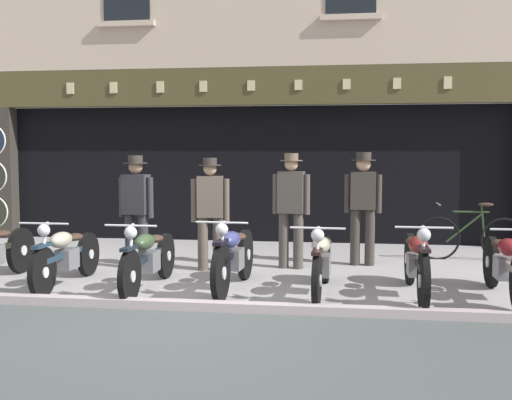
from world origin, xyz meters
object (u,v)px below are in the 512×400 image
at_px(shopkeeper_center, 210,209).
at_px(leaning_bicycle, 471,237).
at_px(motorcycle_center_right, 322,261).
at_px(motorcycle_center, 234,256).
at_px(salesman_left, 136,206).
at_px(motorcycle_far_right, 505,264).
at_px(assistant_far_right, 363,202).
at_px(advert_board_near, 365,153).
at_px(motorcycle_right, 416,261).
at_px(motorcycle_left, 66,254).
at_px(motorcycle_center_left, 149,257).
at_px(salesman_right, 291,205).

relative_size(shopkeeper_center, leaning_bicycle, 0.96).
bearing_deg(motorcycle_center_right, motorcycle_center, -1.06).
xyz_separation_m(motorcycle_center, salesman_left, (-1.69, 1.24, 0.50)).
bearing_deg(motorcycle_far_right, assistant_far_right, -51.12).
xyz_separation_m(salesman_left, advert_board_near, (3.45, 3.05, 0.77)).
bearing_deg(motorcycle_right, motorcycle_left, 0.42).
relative_size(motorcycle_right, advert_board_near, 2.07).
relative_size(motorcycle_right, shopkeeper_center, 1.27).
relative_size(motorcycle_far_right, advert_board_near, 1.99).
relative_size(motorcycle_left, motorcycle_center_left, 0.95).
relative_size(motorcycle_center, assistant_far_right, 1.15).
xyz_separation_m(motorcycle_center, motorcycle_far_right, (3.24, -0.07, -0.01)).
relative_size(motorcycle_center_left, salesman_left, 1.21).
relative_size(motorcycle_center, salesman_left, 1.18).
bearing_deg(motorcycle_center_left, assistant_far_right, -141.98).
bearing_deg(salesman_left, assistant_far_right, -158.36).
height_order(motorcycle_far_right, assistant_far_right, assistant_far_right).
xyz_separation_m(salesman_left, shopkeeper_center, (1.12, -0.01, -0.03)).
height_order(salesman_left, salesman_right, salesman_right).
xyz_separation_m(motorcycle_center_right, leaning_bicycle, (2.29, 2.70, -0.04)).
xyz_separation_m(motorcycle_left, shopkeeper_center, (1.62, 1.30, 0.49)).
xyz_separation_m(motorcycle_center, advert_board_near, (1.76, 4.29, 1.27)).
bearing_deg(motorcycle_center_right, motorcycle_far_right, -177.21).
xyz_separation_m(motorcycle_left, assistant_far_right, (3.84, 2.02, 0.56)).
bearing_deg(motorcycle_far_right, motorcycle_left, 0.76).
bearing_deg(motorcycle_center_right, leaning_bicycle, -127.45).
height_order(motorcycle_left, motorcycle_center_left, motorcycle_center_left).
bearing_deg(motorcycle_far_right, advert_board_near, -70.59).
xyz_separation_m(motorcycle_right, advert_board_near, (-0.47, 4.35, 1.27)).
height_order(salesman_right, advert_board_near, advert_board_near).
xyz_separation_m(motorcycle_center_right, shopkeeper_center, (-1.66, 1.30, 0.49)).
xyz_separation_m(motorcycle_center_right, motorcycle_far_right, (2.13, 0.00, 0.01)).
relative_size(assistant_far_right, advert_board_near, 1.70).
bearing_deg(motorcycle_center_left, motorcycle_right, -177.92).
xyz_separation_m(assistant_far_right, advert_board_near, (0.11, 2.35, 0.74)).
distance_m(motorcycle_left, motorcycle_center_right, 3.28).
bearing_deg(motorcycle_left, advert_board_near, -131.73).
bearing_deg(motorcycle_center_left, motorcycle_center, -172.11).
distance_m(motorcycle_center_right, motorcycle_right, 1.13).
xyz_separation_m(motorcycle_center_left, motorcycle_center_right, (2.16, 0.06, -0.00)).
bearing_deg(salesman_left, leaning_bicycle, -154.90).
xyz_separation_m(motorcycle_far_right, assistant_far_right, (-1.58, 2.01, 0.54)).
relative_size(motorcycle_center_right, motorcycle_right, 0.94).
distance_m(motorcycle_center_left, motorcycle_center_right, 2.16).
height_order(motorcycle_center_left, salesman_right, salesman_right).
bearing_deg(assistant_far_right, advert_board_near, -91.42).
xyz_separation_m(motorcycle_right, shopkeeper_center, (-2.79, 1.28, 0.47)).
bearing_deg(salesman_left, motorcycle_far_right, 174.84).
distance_m(motorcycle_right, motorcycle_far_right, 1.01).
height_order(salesman_right, leaning_bicycle, salesman_right).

